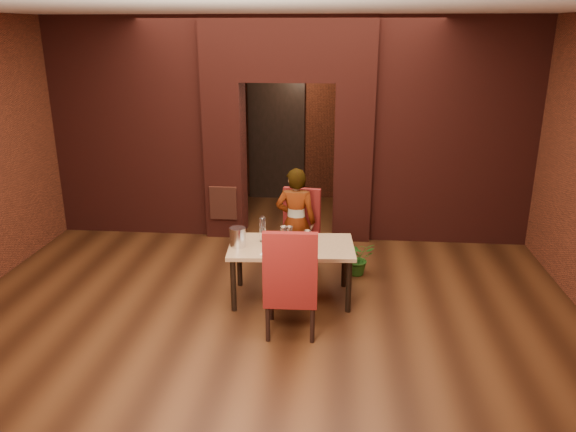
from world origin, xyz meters
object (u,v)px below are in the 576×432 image
Objects in this scene: potted_plant at (358,258)px; wine_glass_a at (284,235)px; chair_far at (298,233)px; wine_glass_b at (289,234)px; dining_table at (291,272)px; person_seated at (296,222)px; chair_near at (291,279)px; water_bottle at (263,229)px; wine_glass_c at (307,239)px; wine_bucket at (238,237)px.

wine_glass_a is at bearing -142.25° from potted_plant.
chair_far is 5.65× the size of wine_glass_b.
dining_table is 0.80m from person_seated.
dining_table is at bearing -87.20° from chair_near.
chair_far is 3.52× the size of water_bottle.
wine_glass_c is 1.15m from potted_plant.
person_seated is at bearing 87.76° from wine_glass_b.
chair_far is 1.51m from chair_near.
chair_far is 0.70m from wine_glass_b.
dining_table is 0.44m from wine_glass_b.
person_seated is 0.80m from wine_glass_c.
wine_glass_c is (0.17, -0.82, 0.23)m from chair_far.
water_bottle is at bearing -66.38° from chair_near.
water_bottle is at bearing 173.58° from wine_glass_a.
wine_bucket reaches higher than potted_plant.
chair_far reaches higher than wine_bucket.
person_seated reaches higher than water_bottle.
wine_glass_a reaches higher than dining_table.
wine_glass_a reaches higher than wine_glass_b.
person_seated is 0.71m from water_bottle.
wine_glass_a is 0.65× the size of water_bottle.
person_seated is at bearing -108.93° from chair_far.
potted_plant is (0.73, 1.50, -0.37)m from chair_near.
wine_glass_c is 0.55m from water_bottle.
wine_glass_a is at bearing -81.00° from chair_near.
person_seated is at bearing 86.45° from dining_table.
wine_glass_b is at bearing 0.54° from water_bottle.
chair_far is at bearing 179.59° from potted_plant.
chair_far reaches higher than potted_plant.
person_seated is 3.14× the size of potted_plant.
chair_near is 0.84× the size of person_seated.
chair_near reaches higher than wine_bucket.
dining_table is 3.19× the size of potted_plant.
potted_plant is (1.13, 0.66, -0.60)m from water_bottle.
dining_table is at bearing -15.67° from water_bottle.
wine_glass_b reaches higher than potted_plant.
chair_far reaches higher than wine_glass_b.
water_bottle is 1.44m from potted_plant.
chair_near is 2.64× the size of potted_plant.
water_bottle is (-0.34, -0.62, 0.12)m from person_seated.
chair_far is (0.02, 0.76, 0.20)m from dining_table.
chair_far is 1.08m from wine_bucket.
chair_far reaches higher than water_bottle.
wine_glass_c is at bearing 2.28° from wine_bucket.
potted_plant is at bearing 31.42° from wine_bucket.
wine_glass_a is 0.89× the size of wine_bucket.
chair_far is 0.77× the size of person_seated.
water_bottle reaches higher than dining_table.
wine_bucket is (-0.79, -0.03, 0.01)m from wine_glass_c.
wine_glass_a is at bearing 154.98° from wine_glass_c.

